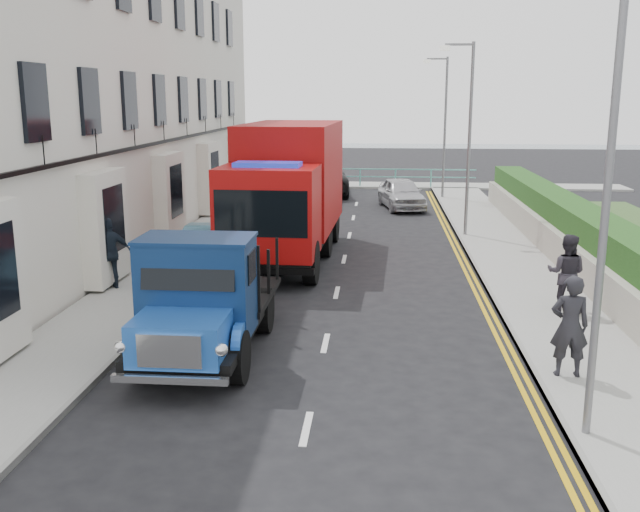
% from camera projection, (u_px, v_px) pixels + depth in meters
% --- Properties ---
extents(ground, '(120.00, 120.00, 0.00)m').
position_uv_depth(ground, '(317.00, 380.00, 13.21)').
color(ground, black).
rests_on(ground, ground).
extents(pavement_west, '(2.40, 38.00, 0.12)m').
position_uv_depth(pavement_west, '(177.00, 261.00, 22.36)').
color(pavement_west, gray).
rests_on(pavement_west, ground).
extents(pavement_east, '(2.60, 38.00, 0.12)m').
position_uv_depth(pavement_east, '(518.00, 268.00, 21.52)').
color(pavement_east, gray).
rests_on(pavement_east, ground).
extents(promenade, '(30.00, 2.50, 0.12)m').
position_uv_depth(promenade, '(360.00, 185.00, 41.39)').
color(promenade, gray).
rests_on(promenade, ground).
extents(sea_plane, '(120.00, 120.00, 0.00)m').
position_uv_depth(sea_plane, '(369.00, 148.00, 71.54)').
color(sea_plane, '#50626D').
rests_on(sea_plane, ground).
extents(terrace_west, '(6.31, 30.20, 14.25)m').
position_uv_depth(terrace_west, '(81.00, 37.00, 25.03)').
color(terrace_west, silver).
rests_on(terrace_west, ground).
extents(garden_east, '(1.45, 28.00, 1.75)m').
position_uv_depth(garden_east, '(585.00, 242.00, 21.18)').
color(garden_east, '#B2AD9E').
rests_on(garden_east, ground).
extents(seafront_railing, '(13.00, 0.08, 1.11)m').
position_uv_depth(seafront_railing, '(360.00, 178.00, 40.49)').
color(seafront_railing, '#59B2A5').
rests_on(seafront_railing, ground).
extents(lamp_near, '(1.23, 0.18, 7.00)m').
position_uv_depth(lamp_near, '(599.00, 179.00, 10.05)').
color(lamp_near, slate).
rests_on(lamp_near, ground).
extents(lamp_mid, '(1.23, 0.18, 7.00)m').
position_uv_depth(lamp_mid, '(466.00, 128.00, 25.60)').
color(lamp_mid, slate).
rests_on(lamp_mid, ground).
extents(lamp_far, '(1.23, 0.18, 7.00)m').
position_uv_depth(lamp_far, '(443.00, 119.00, 35.32)').
color(lamp_far, slate).
rests_on(lamp_far, ground).
extents(bedford_lorry, '(2.21, 5.39, 2.53)m').
position_uv_depth(bedford_lorry, '(200.00, 307.00, 13.75)').
color(bedford_lorry, black).
rests_on(bedford_lorry, ground).
extents(red_lorry, '(3.06, 8.27, 4.28)m').
position_uv_depth(red_lorry, '(288.00, 188.00, 22.70)').
color(red_lorry, black).
rests_on(red_lorry, ground).
extents(parked_car_front, '(1.85, 3.77, 1.24)m').
position_uv_depth(parked_car_front, '(231.00, 280.00, 17.95)').
color(parked_car_front, black).
rests_on(parked_car_front, ground).
extents(parked_car_mid, '(1.74, 4.69, 1.53)m').
position_uv_depth(parked_car_mid, '(212.00, 254.00, 20.14)').
color(parked_car_mid, '#5192AF').
rests_on(parked_car_mid, ground).
extents(parked_car_rear, '(2.07, 4.79, 1.37)m').
position_uv_depth(parked_car_rear, '(283.00, 214.00, 27.38)').
color(parked_car_rear, '#A6A6AB').
rests_on(parked_car_rear, ground).
extents(seafront_car_left, '(3.25, 6.00, 1.60)m').
position_uv_depth(seafront_car_left, '(322.00, 179.00, 37.92)').
color(seafront_car_left, black).
rests_on(seafront_car_left, ground).
extents(seafront_car_right, '(2.46, 4.41, 1.42)m').
position_uv_depth(seafront_car_right, '(401.00, 193.00, 33.11)').
color(seafront_car_right, '#B2B2B7').
rests_on(seafront_car_right, ground).
extents(pedestrian_east_near, '(0.70, 0.47, 1.90)m').
position_uv_depth(pedestrian_east_near, '(570.00, 326.00, 12.91)').
color(pedestrian_east_near, black).
rests_on(pedestrian_east_near, pavement_east).
extents(pedestrian_east_far, '(1.10, 0.99, 1.87)m').
position_uv_depth(pedestrian_east_far, '(566.00, 273.00, 16.82)').
color(pedestrian_east_far, '#2C2831').
rests_on(pedestrian_east_far, pavement_east).
extents(pedestrian_west_near, '(1.20, 0.96, 1.91)m').
position_uv_depth(pedestrian_west_near, '(110.00, 253.00, 18.84)').
color(pedestrian_west_near, black).
rests_on(pedestrian_west_near, pavement_west).
extents(pedestrian_west_far, '(1.00, 0.86, 1.73)m').
position_uv_depth(pedestrian_west_far, '(229.00, 211.00, 26.21)').
color(pedestrian_west_far, '#3E342C').
rests_on(pedestrian_west_far, pavement_west).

